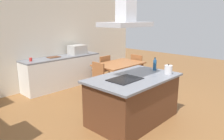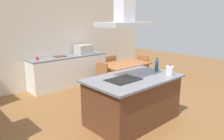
# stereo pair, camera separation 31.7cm
# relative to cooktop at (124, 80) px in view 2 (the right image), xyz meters

# --- Properties ---
(ground) EXTENTS (16.00, 16.00, 0.00)m
(ground) POSITION_rel_cooktop_xyz_m (0.26, 1.50, -0.91)
(ground) COLOR brown
(wall_back) EXTENTS (7.20, 0.10, 2.70)m
(wall_back) POSITION_rel_cooktop_xyz_m (0.26, 3.25, 0.44)
(wall_back) COLOR beige
(wall_back) RESTS_ON ground
(kitchen_island) EXTENTS (1.82, 1.13, 0.90)m
(kitchen_island) POSITION_rel_cooktop_xyz_m (0.26, 0.00, -0.45)
(kitchen_island) COLOR #59331E
(kitchen_island) RESTS_ON ground
(cooktop) EXTENTS (0.60, 0.44, 0.01)m
(cooktop) POSITION_rel_cooktop_xyz_m (0.00, 0.00, 0.00)
(cooktop) COLOR black
(cooktop) RESTS_ON kitchen_island
(tea_kettle) EXTENTS (0.21, 0.16, 0.21)m
(tea_kettle) POSITION_rel_cooktop_xyz_m (0.91, -0.37, 0.08)
(tea_kettle) COLOR silver
(tea_kettle) RESTS_ON kitchen_island
(olive_oil_bottle) EXTENTS (0.07, 0.07, 0.28)m
(olive_oil_bottle) POSITION_rel_cooktop_xyz_m (0.99, 0.00, 0.11)
(olive_oil_bottle) COLOR navy
(olive_oil_bottle) RESTS_ON kitchen_island
(back_counter) EXTENTS (2.39, 0.62, 0.90)m
(back_counter) POSITION_rel_cooktop_xyz_m (0.57, 2.88, -0.46)
(back_counter) COLOR white
(back_counter) RESTS_ON ground
(countertop_microwave) EXTENTS (0.50, 0.38, 0.28)m
(countertop_microwave) POSITION_rel_cooktop_xyz_m (1.14, 2.88, 0.13)
(countertop_microwave) COLOR #B2AFAA
(countertop_microwave) RESTS_ON back_counter
(coffee_mug_red) EXTENTS (0.08, 0.08, 0.09)m
(coffee_mug_red) POSITION_rel_cooktop_xyz_m (-0.37, 2.89, 0.04)
(coffee_mug_red) COLOR red
(coffee_mug_red) RESTS_ON back_counter
(cutting_board) EXTENTS (0.34, 0.24, 0.02)m
(cutting_board) POSITION_rel_cooktop_xyz_m (0.33, 2.93, 0.00)
(cutting_board) COLOR #59331E
(cutting_board) RESTS_ON back_counter
(dining_table) EXTENTS (1.40, 0.90, 0.75)m
(dining_table) POSITION_rel_cooktop_xyz_m (1.54, 1.51, -0.24)
(dining_table) COLOR #995B33
(dining_table) RESTS_ON ground
(chair_at_left_end) EXTENTS (0.42, 0.42, 0.89)m
(chair_at_left_end) POSITION_rel_cooktop_xyz_m (0.63, 1.51, -0.40)
(chair_at_left_end) COLOR brown
(chair_at_left_end) RESTS_ON ground
(chair_facing_back_wall) EXTENTS (0.42, 0.42, 0.89)m
(chair_facing_back_wall) POSITION_rel_cooktop_xyz_m (1.54, 2.17, -0.40)
(chair_facing_back_wall) COLOR brown
(chair_facing_back_wall) RESTS_ON ground
(chair_at_right_end) EXTENTS (0.42, 0.42, 0.89)m
(chair_at_right_end) POSITION_rel_cooktop_xyz_m (2.46, 1.51, -0.40)
(chair_at_right_end) COLOR brown
(chair_at_right_end) RESTS_ON ground
(range_hood) EXTENTS (0.90, 0.55, 0.78)m
(range_hood) POSITION_rel_cooktop_xyz_m (0.00, 0.00, 1.20)
(range_hood) COLOR #ADADB2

